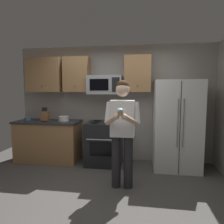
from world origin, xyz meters
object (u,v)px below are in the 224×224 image
at_px(oven_range, 104,143).
at_px(knife_block, 45,116).
at_px(refrigerator, 177,125).
at_px(microwave, 105,85).
at_px(bowl_large_white, 64,118).
at_px(bowl_small_colored, 28,119).
at_px(cupcake, 120,112).
at_px(person, 122,128).

height_order(oven_range, knife_block, knife_block).
relative_size(oven_range, refrigerator, 0.52).
distance_m(microwave, refrigerator, 1.72).
relative_size(oven_range, microwave, 1.26).
height_order(bowl_large_white, bowl_small_colored, bowl_large_white).
distance_m(bowl_small_colored, cupcake, 2.68).
height_order(refrigerator, bowl_small_colored, refrigerator).
bearing_deg(refrigerator, oven_range, 178.50).
height_order(oven_range, refrigerator, refrigerator).
distance_m(microwave, bowl_large_white, 1.19).
relative_size(oven_range, person, 0.53).
xyz_separation_m(bowl_small_colored, cupcake, (2.28, -1.37, 0.34)).
relative_size(microwave, person, 0.42).
height_order(oven_range, bowl_large_white, bowl_large_white).
height_order(knife_block, person, person).
distance_m(oven_range, knife_block, 1.45).
height_order(microwave, knife_block, microwave).
bearing_deg(bowl_small_colored, cupcake, -30.95).
relative_size(refrigerator, bowl_large_white, 7.56).
xyz_separation_m(oven_range, bowl_small_colored, (-1.79, 0.02, 0.49)).
xyz_separation_m(microwave, bowl_large_white, (-0.93, -0.09, -0.74)).
bearing_deg(microwave, cupcake, -71.56).
bearing_deg(cupcake, knife_block, 144.13).
xyz_separation_m(knife_block, person, (1.82, -0.99, -0.04)).
bearing_deg(knife_block, refrigerator, -0.19).
bearing_deg(bowl_small_colored, microwave, 3.24).
distance_m(knife_block, cupcake, 2.27).
distance_m(refrigerator, bowl_large_white, 2.43).
relative_size(oven_range, knife_block, 2.91).
distance_m(bowl_large_white, cupcake, 2.01).
relative_size(refrigerator, knife_block, 5.63).
distance_m(refrigerator, person, 1.41).
bearing_deg(refrigerator, cupcake, -127.65).
bearing_deg(bowl_small_colored, refrigerator, -1.00).
bearing_deg(refrigerator, bowl_large_white, 178.27).
height_order(knife_block, bowl_small_colored, knife_block).
xyz_separation_m(oven_range, knife_block, (-1.34, -0.03, 0.57)).
xyz_separation_m(bowl_large_white, cupcake, (1.42, -1.38, 0.31)).
bearing_deg(bowl_small_colored, bowl_large_white, 1.06).
height_order(bowl_large_white, cupcake, cupcake).
distance_m(refrigerator, bowl_small_colored, 3.29).
bearing_deg(bowl_small_colored, knife_block, -5.98).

